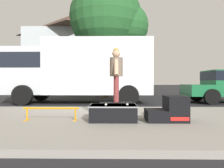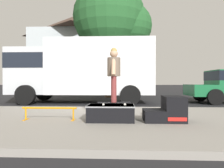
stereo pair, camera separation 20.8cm
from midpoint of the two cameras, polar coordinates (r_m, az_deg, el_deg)
ground_plane at (r=8.50m, az=-7.28°, el=-6.45°), size 140.00×140.00×0.00m
sidewalk_slab at (r=5.57m, az=-11.78°, el=-9.54°), size 50.00×5.00×0.12m
skate_box at (r=5.09m, az=-0.84°, el=-7.53°), size 1.10×0.75×0.37m
kicker_ramp at (r=5.21m, az=13.92°, el=-6.89°), size 0.92×0.72×0.58m
grind_rail at (r=5.35m, az=-17.03°, el=-6.84°), size 1.32×0.28×0.31m
skateboard at (r=5.05m, az=-0.06°, el=-4.97°), size 0.80×0.29×0.07m
skater_kid at (r=5.04m, az=-0.06°, el=3.71°), size 0.31×0.66×1.28m
box_truck at (r=10.74m, az=-9.28°, el=4.09°), size 6.91×2.63×3.05m
street_tree_main at (r=15.09m, az=-1.04°, el=16.85°), size 5.31×4.83×7.85m
house_behind at (r=23.08m, az=-9.21°, el=8.52°), size 9.54×8.23×8.40m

